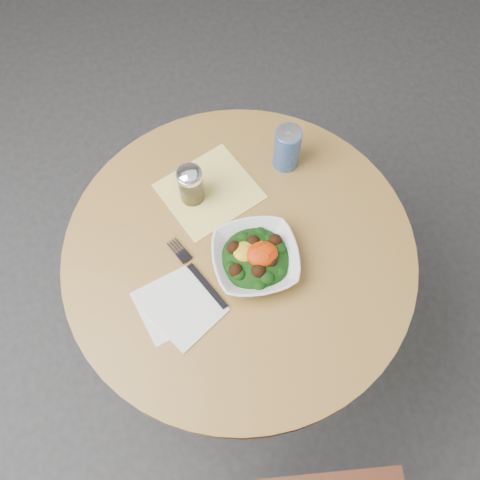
# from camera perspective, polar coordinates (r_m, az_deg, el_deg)

# --- Properties ---
(ground) EXTENTS (6.00, 6.00, 0.00)m
(ground) POSITION_cam_1_polar(r_m,az_deg,el_deg) (2.06, -0.04, -9.90)
(ground) COLOR #2D2D2F
(ground) RESTS_ON ground
(table) EXTENTS (0.90, 0.90, 0.75)m
(table) POSITION_cam_1_polar(r_m,az_deg,el_deg) (1.53, -0.06, -4.16)
(table) COLOR black
(table) RESTS_ON ground
(cloth_napkin) EXTENTS (0.29, 0.28, 0.00)m
(cloth_napkin) POSITION_cam_1_polar(r_m,az_deg,el_deg) (1.43, -3.29, 5.22)
(cloth_napkin) COLOR yellow
(cloth_napkin) RESTS_ON table
(paper_napkins) EXTENTS (0.23, 0.22, 0.00)m
(paper_napkins) POSITION_cam_1_polar(r_m,az_deg,el_deg) (1.30, -6.60, -7.14)
(paper_napkins) COLOR silver
(paper_napkins) RESTS_ON table
(salad_bowl) EXTENTS (0.23, 0.23, 0.08)m
(salad_bowl) POSITION_cam_1_polar(r_m,az_deg,el_deg) (1.31, 1.66, -1.94)
(salad_bowl) COLOR white
(salad_bowl) RESTS_ON table
(fork) EXTENTS (0.11, 0.22, 0.00)m
(fork) POSITION_cam_1_polar(r_m,az_deg,el_deg) (1.33, -4.80, -3.30)
(fork) COLOR black
(fork) RESTS_ON table
(spice_shaker) EXTENTS (0.07, 0.07, 0.12)m
(spice_shaker) POSITION_cam_1_polar(r_m,az_deg,el_deg) (1.38, -5.27, 5.90)
(spice_shaker) COLOR silver
(spice_shaker) RESTS_ON table
(beverage_can) EXTENTS (0.07, 0.07, 0.14)m
(beverage_can) POSITION_cam_1_polar(r_m,az_deg,el_deg) (1.44, 5.04, 9.75)
(beverage_can) COLOR #0D2394
(beverage_can) RESTS_ON table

